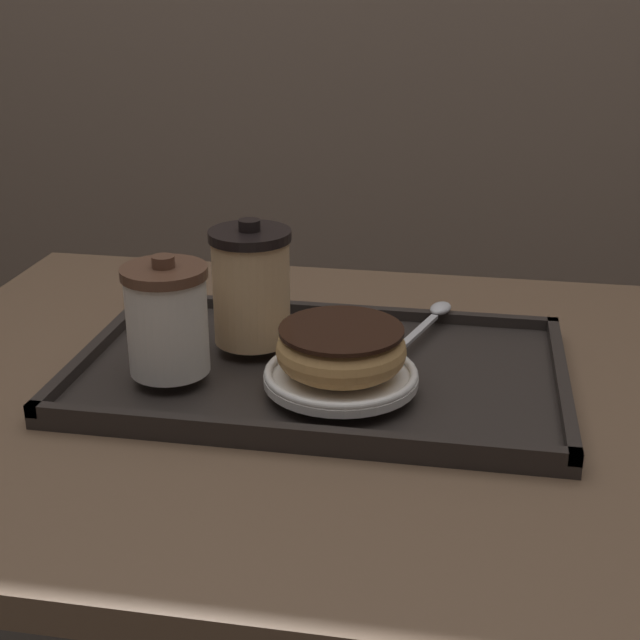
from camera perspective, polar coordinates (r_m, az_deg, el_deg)
name	(u,v)px	position (r m, az deg, el deg)	size (l,w,h in m)	color
cafe_table	(292,521)	(0.99, -1.79, -12.76)	(0.85, 0.71, 0.71)	brown
serving_tray	(320,372)	(0.90, 0.00, -3.33)	(0.49, 0.30, 0.02)	#282321
coffee_cup_front	(167,319)	(0.86, -9.76, 0.08)	(0.08, 0.08, 0.12)	white
coffee_cup_rear	(251,286)	(0.92, -4.43, 2.21)	(0.08, 0.08, 0.13)	#E0B784
plate_with_chocolate_donut	(341,375)	(0.84, 1.34, -3.57)	(0.15, 0.15, 0.01)	white
donut_chocolate_glazed	(341,348)	(0.83, 1.36, -1.82)	(0.12, 0.12, 0.04)	tan
spoon	(435,314)	(1.00, 7.35, 0.37)	(0.06, 0.13, 0.01)	silver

